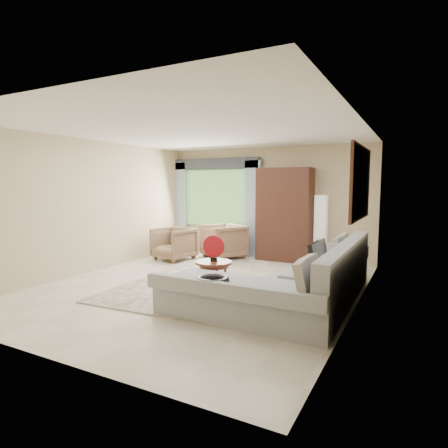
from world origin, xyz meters
The scene contains 17 objects.
ground centered at (0.00, 0.00, 0.00)m, with size 6.00×6.00×0.00m, color silver.
area_rug centered at (0.21, 0.45, 0.01)m, with size 3.00×4.00×0.02m, color beige.
sectional_sofa centered at (1.78, -0.18, 0.28)m, with size 2.30×3.46×0.90m.
tv_screen centered at (2.05, -0.27, 0.72)m, with size 0.06×0.74×0.48m, color black.
garden_hose centered at (1.00, -1.39, 0.55)m, with size 0.43×0.43×0.09m, color black.
coffee_table centered at (0.48, -0.42, 0.29)m, with size 0.56×0.56×0.56m.
red_disc centered at (0.48, -0.42, 0.79)m, with size 0.34×0.34×0.03m, color #A81017.
armchair_left centered at (-1.75, 1.66, 0.37)m, with size 0.80×0.82×0.75m, color olive.
armchair_right centered at (-0.81, 2.34, 0.40)m, with size 0.86×0.88×0.80m, color #8E6B4D.
potted_plant centered at (-2.41, 2.50, 0.30)m, with size 0.53×0.46×0.59m, color #999999.
armoire centered at (0.55, 2.72, 1.05)m, with size 1.20×0.55×2.10m, color black.
floor_lamp centered at (1.35, 2.78, 0.75)m, with size 0.24×0.24×1.50m, color silver.
window centered at (-1.35, 2.97, 1.40)m, with size 1.80×0.04×1.40m, color #669E59.
curtain_left centered at (-2.40, 2.88, 1.15)m, with size 0.40×0.08×2.30m, color #9EB7CC.
curtain_right centered at (-0.30, 2.88, 1.15)m, with size 0.40×0.08×2.30m, color #9EB7CC.
valance centered at (-1.35, 2.90, 2.25)m, with size 2.40×0.12×0.26m, color #1E232D.
wall_mirror centered at (2.46, 0.35, 1.75)m, with size 0.05×1.70×1.05m.
Camera 1 is at (3.24, -5.34, 1.73)m, focal length 30.00 mm.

